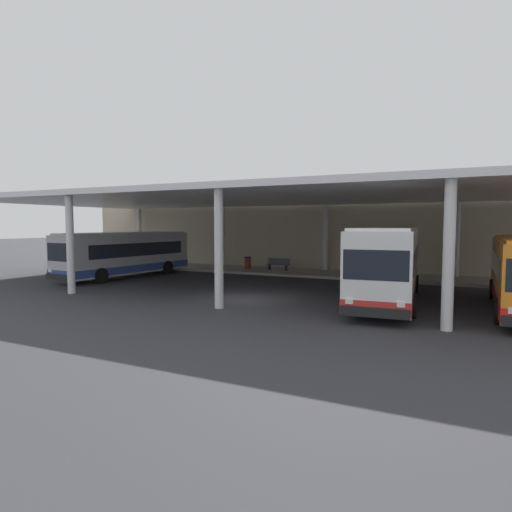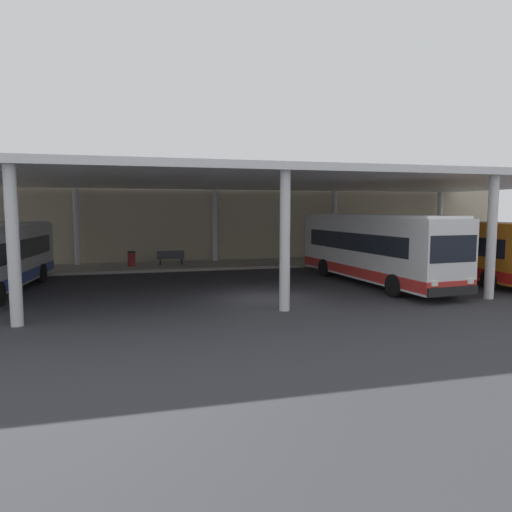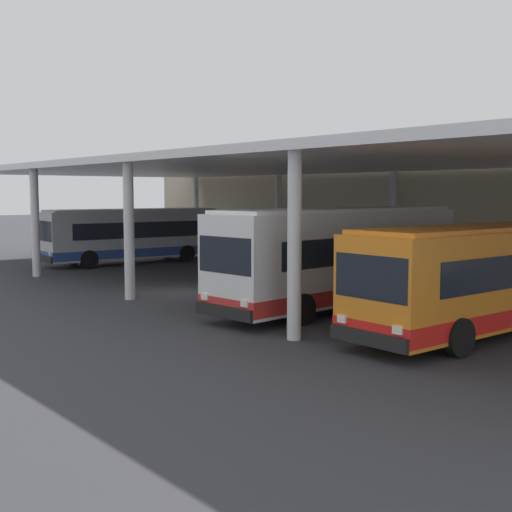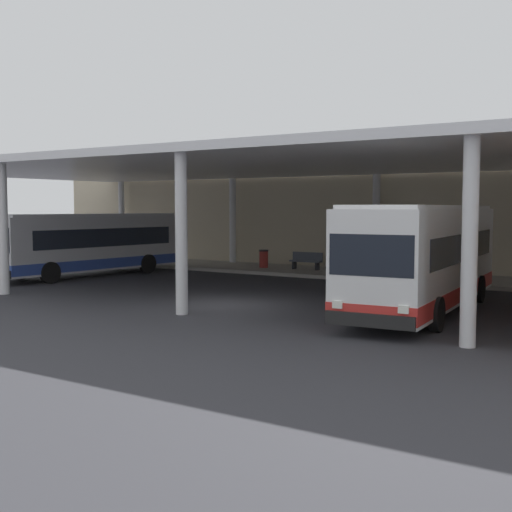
% 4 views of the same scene
% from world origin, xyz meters
% --- Properties ---
extents(ground_plane, '(200.00, 200.00, 0.00)m').
position_xyz_m(ground_plane, '(0.00, 0.00, 0.00)').
color(ground_plane, '#333338').
extents(platform_kerb, '(42.00, 4.50, 0.18)m').
position_xyz_m(platform_kerb, '(0.00, 11.75, 0.09)').
color(platform_kerb, '#A39E93').
rests_on(platform_kerb, ground).
extents(station_building_facade, '(48.00, 1.60, 6.55)m').
position_xyz_m(station_building_facade, '(0.00, 15.00, 3.28)').
color(station_building_facade, '#C1B293').
rests_on(station_building_facade, ground).
extents(canopy_shelter, '(40.00, 17.00, 5.55)m').
position_xyz_m(canopy_shelter, '(0.00, 5.50, 5.29)').
color(canopy_shelter, silver).
rests_on(canopy_shelter, ground).
extents(bus_nearest_bay, '(3.31, 10.69, 3.17)m').
position_xyz_m(bus_nearest_bay, '(-11.72, 4.32, 1.66)').
color(bus_nearest_bay, '#B7B7BC').
rests_on(bus_nearest_bay, ground).
extents(bus_second_bay, '(3.39, 11.49, 3.57)m').
position_xyz_m(bus_second_bay, '(6.45, 2.44, 1.84)').
color(bus_second_bay, white).
rests_on(bus_second_bay, ground).
extents(bench_waiting, '(1.80, 0.45, 0.92)m').
position_xyz_m(bench_waiting, '(-3.25, 11.82, 0.66)').
color(bench_waiting, '#4C515B').
rests_on(bench_waiting, platform_kerb).
extents(trash_bin, '(0.52, 0.52, 0.98)m').
position_xyz_m(trash_bin, '(-5.77, 11.53, 0.68)').
color(trash_bin, maroon).
rests_on(trash_bin, platform_kerb).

